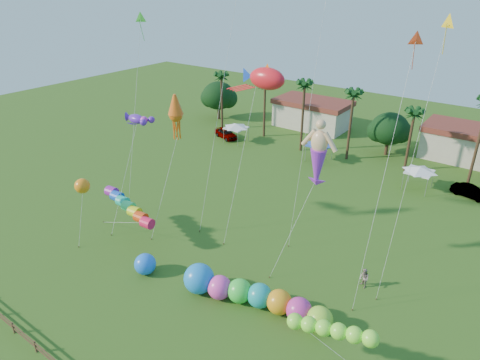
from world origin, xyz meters
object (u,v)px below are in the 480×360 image
Objects in this scene: car_a at (226,133)px; blue_ball at (145,264)px; caterpillar_inflatable at (250,295)px; car_b at (470,192)px; spectator_b at (364,278)px.

car_a is 2.47× the size of blue_ball.
caterpillar_inflatable is 6.57× the size of blue_ball.
caterpillar_inflatable reaches higher than car_a.
caterpillar_inflatable is (-10.42, -30.87, 0.37)m from car_b.
blue_ball reaches higher than car_b.
car_a is 0.38× the size of caterpillar_inflatable.
spectator_b is at bearing -177.07° from car_b.
spectator_b is (32.28, -22.20, 0.09)m from car_a.
car_b is at bearing 59.30° from caterpillar_inflatable.
caterpillar_inflatable reaches higher than blue_ball.
blue_ball is (15.98, -31.89, 0.15)m from car_a.
blue_ball reaches higher than car_a.
car_b is 2.40× the size of spectator_b.
spectator_b is 0.94× the size of blue_ball.
car_b is at bearing 58.45° from blue_ball.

